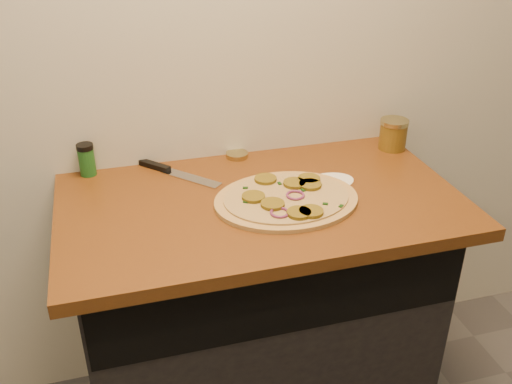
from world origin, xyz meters
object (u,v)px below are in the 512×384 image
object	(u,v)px
chefs_knife	(171,171)
salsa_jar	(393,134)
pizza	(287,199)
spice_shaker	(87,160)

from	to	relation	value
chefs_knife	salsa_jar	bearing A→B (deg)	-1.18
pizza	salsa_jar	bearing A→B (deg)	28.97
chefs_knife	spice_shaker	world-z (taller)	spice_shaker
pizza	salsa_jar	size ratio (longest dim) A/B	4.00
pizza	spice_shaker	xyz separation A→B (m)	(-0.56, 0.34, 0.04)
pizza	chefs_knife	world-z (taller)	pizza
spice_shaker	pizza	bearing A→B (deg)	-31.53
pizza	chefs_knife	distance (m)	0.41
pizza	chefs_knife	bearing A→B (deg)	136.81
salsa_jar	spice_shaker	bearing A→B (deg)	175.75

